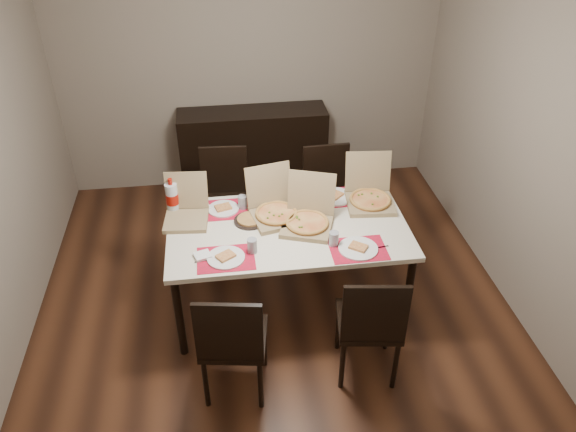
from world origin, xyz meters
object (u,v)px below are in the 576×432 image
at_px(dining_table, 288,234).
at_px(dip_bowl, 294,210).
at_px(chair_far_left, 225,194).
at_px(pizza_box_center, 308,219).
at_px(soda_bottle, 172,198).
at_px(sideboard, 254,152).
at_px(chair_far_right, 328,192).
at_px(chair_near_left, 232,340).
at_px(chair_near_right, 370,322).

distance_m(dining_table, dip_bowl, 0.22).
bearing_deg(chair_far_left, dip_bowl, -53.85).
bearing_deg(pizza_box_center, soda_bottle, 161.80).
xyz_separation_m(sideboard, dining_table, (0.11, -1.82, 0.23)).
xyz_separation_m(chair_far_left, soda_bottle, (-0.41, -0.58, 0.36)).
bearing_deg(chair_far_left, pizza_box_center, -56.63).
distance_m(chair_far_right, soda_bottle, 1.46).
relative_size(chair_near_left, dip_bowl, 7.71).
relative_size(dining_table, chair_far_left, 1.94).
bearing_deg(chair_near_right, dining_table, 117.94).
bearing_deg(dining_table, chair_far_right, 59.75).
height_order(dining_table, chair_far_right, chair_far_right).
bearing_deg(dip_bowl, pizza_box_center, -68.59).
relative_size(chair_far_left, soda_bottle, 3.17).
bearing_deg(dip_bowl, chair_near_right, -70.41).
bearing_deg(dining_table, soda_bottle, 158.76).
xyz_separation_m(chair_far_left, chair_far_right, (0.93, -0.09, 0.00)).
xyz_separation_m(chair_near_right, chair_far_left, (-0.89, 1.74, 0.00)).
distance_m(chair_far_left, pizza_box_center, 1.13).
bearing_deg(chair_far_left, sideboard, 69.66).
bearing_deg(dining_table, pizza_box_center, 0.66).
distance_m(chair_near_right, chair_far_left, 1.95).
bearing_deg(chair_near_left, chair_far_left, 89.04).
distance_m(chair_near_right, chair_far_right, 1.65).
bearing_deg(dining_table, sideboard, 93.53).
bearing_deg(chair_far_left, dining_table, -63.80).
distance_m(chair_far_left, soda_bottle, 0.80).
distance_m(chair_near_right, soda_bottle, 1.77).
height_order(chair_far_right, soda_bottle, soda_bottle).
bearing_deg(chair_near_right, pizza_box_center, 109.16).
relative_size(pizza_box_center, dip_bowl, 4.12).
xyz_separation_m(chair_far_right, pizza_box_center, (-0.33, -0.82, 0.30)).
height_order(chair_near_right, chair_far_left, same).
xyz_separation_m(chair_near_left, dip_bowl, (0.55, 1.05, 0.25)).
bearing_deg(soda_bottle, sideboard, 63.43).
bearing_deg(dip_bowl, chair_near_left, -117.70).
xyz_separation_m(dining_table, chair_near_right, (0.44, -0.83, -0.17)).
bearing_deg(chair_near_left, pizza_box_center, 53.81).
xyz_separation_m(chair_near_right, pizza_box_center, (-0.29, 0.83, 0.30)).
xyz_separation_m(chair_near_left, chair_near_right, (0.92, 0.03, 0.00)).
xyz_separation_m(pizza_box_center, dip_bowl, (-0.08, 0.19, -0.04)).
height_order(chair_far_right, pizza_box_center, pizza_box_center).
bearing_deg(chair_near_right, chair_far_right, 88.64).
bearing_deg(soda_bottle, chair_near_left, -72.41).
distance_m(chair_far_left, chair_far_right, 0.93).
xyz_separation_m(sideboard, soda_bottle, (-0.74, -1.49, 0.42)).
bearing_deg(chair_near_left, chair_far_right, 60.31).
xyz_separation_m(chair_near_left, chair_far_right, (0.96, 1.68, 0.00)).
height_order(chair_near_left, chair_near_right, same).
relative_size(chair_far_left, dip_bowl, 7.71).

